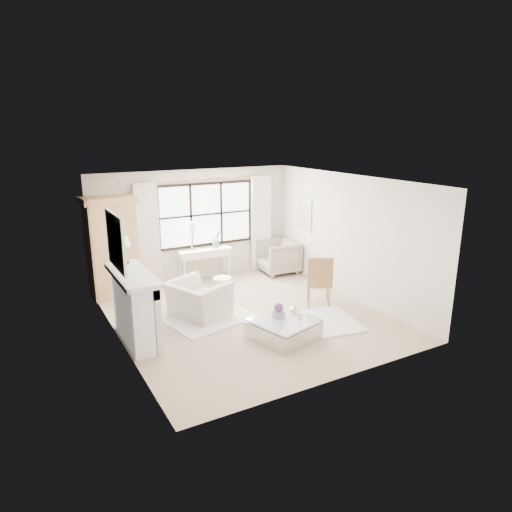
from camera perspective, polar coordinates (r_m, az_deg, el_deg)
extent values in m
plane|color=tan|center=(9.22, -0.94, -7.51)|extent=(5.50, 5.50, 0.00)
plane|color=silver|center=(8.53, -1.02, 9.41)|extent=(5.50, 5.50, 0.00)
plane|color=beige|center=(11.21, -7.66, 3.80)|extent=(5.00, 0.00, 5.00)
plane|color=silver|center=(6.60, 10.44, -4.83)|extent=(5.00, 0.00, 5.00)
plane|color=beige|center=(7.95, -17.06, -1.70)|extent=(0.00, 5.50, 5.50)
plane|color=beige|center=(10.16, 11.55, 2.39)|extent=(0.00, 5.50, 5.50)
cube|color=white|center=(11.26, -6.24, 5.19)|extent=(2.40, 0.02, 1.50)
cylinder|color=#A7853A|center=(11.08, -6.25, 9.58)|extent=(3.30, 0.04, 0.04)
cube|color=beige|center=(10.77, -13.38, 2.40)|extent=(0.55, 0.10, 2.47)
cube|color=white|center=(11.91, 0.63, 4.08)|extent=(0.55, 0.10, 2.47)
cube|color=silver|center=(8.25, -15.21, -6.54)|extent=(0.34, 1.50, 1.18)
cube|color=#AAAAB1|center=(8.31, -14.04, -6.74)|extent=(0.03, 1.22, 0.97)
cube|color=black|center=(8.39, -13.88, -8.06)|extent=(0.06, 0.52, 0.50)
cube|color=silver|center=(8.04, -15.25, -2.34)|extent=(0.58, 1.66, 0.08)
cube|color=white|center=(7.83, -17.13, 1.75)|extent=(0.05, 1.15, 0.95)
cube|color=silver|center=(7.84, -16.92, 1.78)|extent=(0.02, 1.00, 0.80)
cube|color=white|center=(11.42, 5.95, 5.10)|extent=(0.04, 0.62, 0.82)
cube|color=beige|center=(11.40, 5.86, 5.09)|extent=(0.01, 0.52, 0.72)
cylinder|color=black|center=(8.64, -15.96, -0.77)|extent=(0.12, 0.12, 0.03)
cylinder|color=black|center=(8.60, -16.04, 0.29)|extent=(0.03, 0.03, 0.30)
cone|color=#FFF2D0|center=(8.54, -16.16, 1.84)|extent=(0.22, 0.22, 0.18)
cube|color=tan|center=(10.47, -17.57, 0.66)|extent=(1.04, 0.67, 2.10)
cube|color=tan|center=(10.25, -18.08, 6.72)|extent=(1.16, 0.77, 0.14)
cube|color=white|center=(11.21, -6.48, 0.31)|extent=(1.26, 0.46, 0.14)
cube|color=white|center=(11.18, -6.49, 0.76)|extent=(1.32, 0.51, 0.06)
cylinder|color=#BE8C42|center=(11.08, -7.98, 0.80)|extent=(0.14, 0.14, 0.03)
cylinder|color=#BE8C42|center=(11.02, -8.03, 2.03)|extent=(0.02, 0.02, 0.46)
cone|color=beige|center=(10.95, -8.09, 3.66)|extent=(0.28, 0.28, 0.22)
imported|color=#5F7950|center=(11.24, -4.94, 2.16)|extent=(0.24, 0.20, 0.43)
cylinder|color=white|center=(10.10, -4.18, -5.35)|extent=(0.26, 0.26, 0.03)
cylinder|color=white|center=(10.01, -4.21, -4.10)|extent=(0.06, 0.06, 0.44)
cylinder|color=white|center=(9.93, -4.23, -2.80)|extent=(0.40, 0.40, 0.03)
cube|color=white|center=(9.12, -5.70, -7.77)|extent=(1.83, 1.46, 0.03)
cube|color=white|center=(8.91, 6.95, -8.38)|extent=(1.95, 1.60, 0.03)
imported|color=beige|center=(9.13, -7.28, -5.43)|extent=(1.33, 1.40, 0.72)
imported|color=gray|center=(11.79, 2.78, -0.11)|extent=(1.01, 0.99, 0.85)
cube|color=white|center=(9.74, 7.85, -3.48)|extent=(0.65, 0.64, 0.07)
cube|color=#9E7042|center=(9.42, 8.04, -2.10)|extent=(0.43, 0.30, 0.60)
cube|color=silver|center=(8.25, 3.48, -9.25)|extent=(1.23, 1.23, 0.32)
cube|color=silver|center=(8.16, 3.50, -7.98)|extent=(1.23, 1.23, 0.04)
cube|color=gray|center=(8.17, 2.85, -7.34)|extent=(0.17, 0.17, 0.12)
sphere|color=#5C2F77|center=(8.11, 2.86, -6.42)|extent=(0.16, 0.16, 0.16)
cylinder|color=beige|center=(8.15, 5.53, -7.45)|extent=(0.09, 0.09, 0.12)
imported|color=silver|center=(8.40, 4.73, -6.56)|extent=(0.16, 0.16, 0.16)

